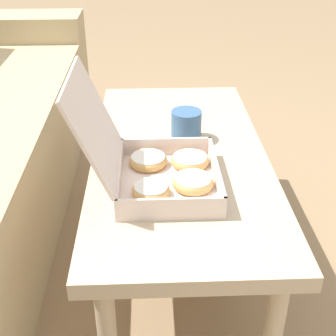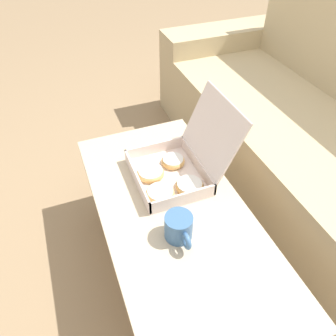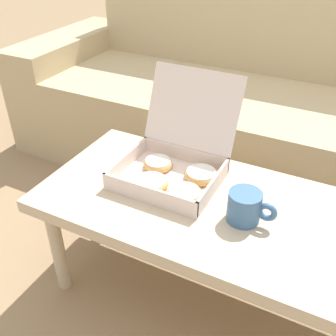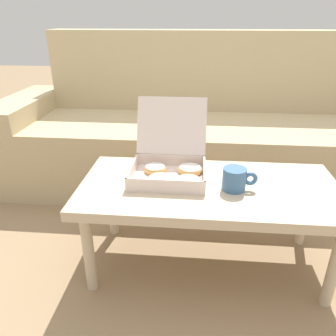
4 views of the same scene
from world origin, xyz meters
TOP-DOWN VIEW (x-y plane):
  - ground_plane at (0.00, 0.00)m, footprint 12.00×12.00m
  - coffee_table at (0.00, -0.06)m, footprint 1.04×0.50m
  - pastry_box at (-0.16, 0.01)m, footprint 0.31×0.35m
  - coffee_mug at (0.10, -0.09)m, footprint 0.13×0.09m

SIDE VIEW (x-z plane):
  - ground_plane at x=0.00m, z-range 0.00..0.00m
  - coffee_table at x=0.00m, z-range 0.16..0.55m
  - coffee_mug at x=0.10m, z-range 0.40..0.49m
  - pastry_box at x=-0.16m, z-range 0.30..0.60m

